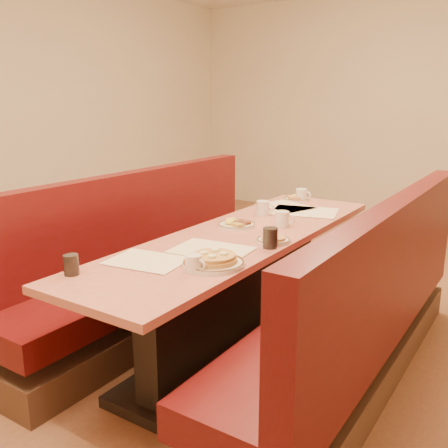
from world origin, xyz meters
The scene contains 19 objects.
ground centered at (0.00, 0.00, 0.00)m, with size 8.00×8.00×0.00m, color #9E6647.
room_envelope centered at (0.00, 0.00, 1.93)m, with size 6.04×8.04×2.82m.
diner_table centered at (0.00, 0.00, 0.37)m, with size 0.70×2.50×0.75m.
booth_left centered at (-0.73, 0.00, 0.36)m, with size 0.55×2.50×1.05m.
booth_right centered at (0.73, 0.00, 0.36)m, with size 0.55×2.50×1.05m.
placemat_near_left centered at (-0.12, -0.70, 0.75)m, with size 0.37×0.28×0.00m, color beige.
placemat_near_right centered at (0.04, -0.38, 0.75)m, with size 0.40×0.30×0.00m, color beige.
placemat_far_left centered at (-0.12, 0.83, 0.75)m, with size 0.38×0.29×0.00m, color beige.
placemat_far_right centered at (0.07, 0.75, 0.75)m, with size 0.45×0.34×0.00m, color beige.
pancake_plate centered at (0.19, -0.57, 0.77)m, with size 0.31×0.31×0.07m.
eggs_plate centered at (-0.12, 0.13, 0.76)m, with size 0.24×0.24×0.05m.
extra_plate_mid centered at (0.24, -0.05, 0.76)m, with size 0.20×0.20×0.04m.
extra_plate_far centered at (-0.16, 1.10, 0.76)m, with size 0.20×0.20×0.04m.
coffee_mug_a centered at (0.17, -0.70, 0.79)m, with size 0.11×0.08×0.08m.
coffee_mug_b centered at (-0.13, 0.51, 0.80)m, with size 0.13×0.09×0.10m.
coffee_mug_c centered at (0.13, 0.29, 0.80)m, with size 0.13×0.09×0.10m.
coffee_mug_d centered at (-0.12, 1.10, 0.80)m, with size 0.13×0.09×0.09m.
soda_tumbler_near centered at (-0.28, -1.04, 0.80)m, with size 0.07×0.07×0.10m.
soda_tumbler_mid centered at (0.28, -0.16, 0.81)m, with size 0.08×0.08×0.11m.
Camera 1 is at (1.49, -2.46, 1.54)m, focal length 40.00 mm.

